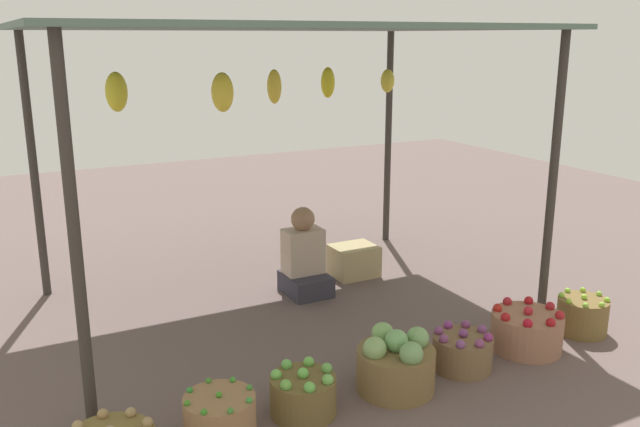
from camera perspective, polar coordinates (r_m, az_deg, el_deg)
ground_plane at (r=5.82m, az=-2.98°, el=-7.61°), size 14.00×14.00×0.00m
market_stall_structure at (r=5.38m, az=-3.47°, el=14.08°), size 3.86×2.65×2.30m
vendor_person at (r=5.95m, az=-1.35°, el=-4.01°), size 0.36×0.44×0.78m
basket_green_chilies at (r=3.98m, az=-8.46°, el=-16.83°), size 0.41×0.41×0.31m
basket_green_apples at (r=4.20m, az=-1.43°, el=-15.02°), size 0.40×0.40×0.30m
basket_cabbages at (r=4.46m, az=6.44°, el=-12.58°), size 0.51×0.51×0.41m
basket_purple_onions at (r=4.81m, az=11.95°, el=-11.34°), size 0.41×0.41×0.29m
basket_red_apples at (r=5.19m, az=17.09°, el=-9.47°), size 0.51×0.51×0.33m
basket_limes at (r=5.61m, az=21.32°, el=-8.03°), size 0.38×0.38×0.31m
wooden_crate_near_vendor at (r=6.42m, az=2.88°, el=-4.01°), size 0.41×0.34×0.29m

